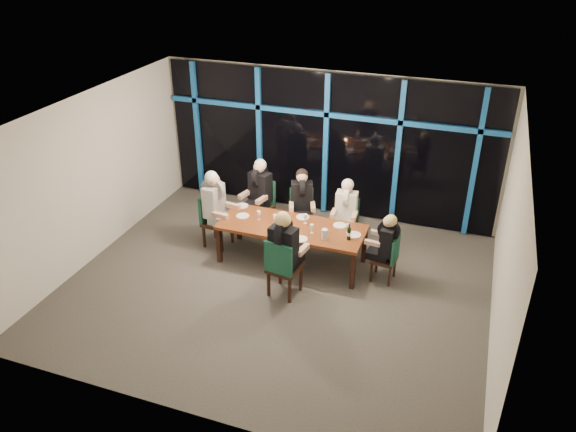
{
  "coord_description": "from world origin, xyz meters",
  "views": [
    {
      "loc": [
        2.84,
        -7.4,
        5.62
      ],
      "look_at": [
        0.0,
        0.6,
        1.05
      ],
      "focal_mm": 35.0,
      "sensor_mm": 36.0,
      "label": 1
    }
  ],
  "objects": [
    {
      "name": "water_pitcher",
      "position": [
        0.68,
        0.55,
        0.85
      ],
      "size": [
        0.12,
        0.1,
        0.19
      ],
      "rotation": [
        0.0,
        0.0,
        -0.2
      ],
      "color": "silver",
      "rests_on": "dining_table"
    },
    {
      "name": "wine_glass_d",
      "position": [
        -0.64,
        0.82,
        0.88
      ],
      "size": [
        0.07,
        0.07,
        0.18
      ],
      "color": "white",
      "rests_on": "dining_table"
    },
    {
      "name": "wine_glass_e",
      "position": [
        0.99,
        0.9,
        0.87
      ],
      "size": [
        0.06,
        0.06,
        0.17
      ],
      "color": "white",
      "rests_on": "dining_table"
    },
    {
      "name": "wine_glass_a",
      "position": [
        -0.32,
        0.79,
        0.88
      ],
      "size": [
        0.07,
        0.07,
        0.17
      ],
      "color": "silver",
      "rests_on": "dining_table"
    },
    {
      "name": "wine_glass_c",
      "position": [
        0.41,
        0.68,
        0.87
      ],
      "size": [
        0.07,
        0.07,
        0.17
      ],
      "color": "silver",
      "rests_on": "dining_table"
    },
    {
      "name": "diner_near_mid",
      "position": [
        0.21,
        -0.15,
        1.02
      ],
      "size": [
        0.57,
        0.7,
        1.04
      ],
      "rotation": [
        0.0,
        0.0,
        2.99
      ],
      "color": "black",
      "rests_on": "ground"
    },
    {
      "name": "plate_far_mid",
      "position": [
        0.09,
        1.16,
        0.76
      ],
      "size": [
        0.24,
        0.24,
        0.01
      ],
      "primitive_type": "cylinder",
      "color": "white",
      "rests_on": "dining_table"
    },
    {
      "name": "chair_far_right",
      "position": [
        0.76,
        1.73,
        0.53
      ],
      "size": [
        0.46,
        0.46,
        0.95
      ],
      "rotation": [
        0.0,
        0.0,
        0.06
      ],
      "color": "black",
      "rests_on": "ground"
    },
    {
      "name": "diner_far_left",
      "position": [
        -1.01,
        1.76,
        0.97
      ],
      "size": [
        0.57,
        0.68,
        0.99
      ],
      "rotation": [
        0.0,
        0.0,
        -0.23
      ],
      "color": "black",
      "rests_on": "ground"
    },
    {
      "name": "tea_light",
      "position": [
        -0.14,
        0.67,
        0.77
      ],
      "size": [
        0.05,
        0.05,
        0.03
      ],
      "primitive_type": "cylinder",
      "color": "#FF9E4C",
      "rests_on": "dining_table"
    },
    {
      "name": "chair_far_left",
      "position": [
        -0.99,
        1.84,
        0.57
      ],
      "size": [
        0.57,
        0.57,
        1.01
      ],
      "rotation": [
        0.0,
        0.0,
        -0.23
      ],
      "color": "black",
      "rests_on": "ground"
    },
    {
      "name": "plate_end_left",
      "position": [
        -0.97,
        0.84,
        0.76
      ],
      "size": [
        0.24,
        0.24,
        0.01
      ],
      "primitive_type": "cylinder",
      "color": "white",
      "rests_on": "dining_table"
    },
    {
      "name": "diner_end_left",
      "position": [
        -1.53,
        0.9,
        0.99
      ],
      "size": [
        0.67,
        0.55,
        1.01
      ],
      "rotation": [
        0.0,
        0.0,
        1.47
      ],
      "color": "black",
      "rests_on": "ground"
    },
    {
      "name": "chair_far_mid",
      "position": [
        -0.14,
        1.77,
        0.55
      ],
      "size": [
        0.58,
        0.58,
        0.98
      ],
      "rotation": [
        0.0,
        0.0,
        0.35
      ],
      "color": "black",
      "rests_on": "ground"
    },
    {
      "name": "chair_end_right",
      "position": [
        1.76,
        0.79,
        0.49
      ],
      "size": [
        0.44,
        0.44,
        0.87
      ],
      "rotation": [
        0.0,
        0.0,
        4.62
      ],
      "color": "black",
      "rests_on": "ground"
    },
    {
      "name": "diner_far_right",
      "position": [
        0.77,
        1.65,
        0.9
      ],
      "size": [
        0.48,
        0.6,
        0.92
      ],
      "rotation": [
        0.0,
        0.0,
        0.06
      ],
      "color": "silver",
      "rests_on": "ground"
    },
    {
      "name": "wine_bottle",
      "position": [
        1.07,
        0.68,
        0.87
      ],
      "size": [
        0.07,
        0.07,
        0.3
      ],
      "rotation": [
        0.0,
        0.0,
        -0.0
      ],
      "color": "black",
      "rests_on": "dining_table"
    },
    {
      "name": "plate_near_mid",
      "position": [
        0.3,
        0.4,
        0.76
      ],
      "size": [
        0.24,
        0.24,
        0.01
      ],
      "primitive_type": "cylinder",
      "color": "white",
      "rests_on": "dining_table"
    },
    {
      "name": "plate_far_right",
      "position": [
        0.8,
        1.09,
        0.76
      ],
      "size": [
        0.24,
        0.24,
        0.01
      ],
      "primitive_type": "cylinder",
      "color": "white",
      "rests_on": "dining_table"
    },
    {
      "name": "room",
      "position": [
        0.0,
        0.0,
        2.02
      ],
      "size": [
        7.04,
        7.0,
        3.02
      ],
      "color": "#524E48",
      "rests_on": "ground"
    },
    {
      "name": "wine_glass_b",
      "position": [
        0.19,
        0.97,
        0.88
      ],
      "size": [
        0.07,
        0.07,
        0.18
      ],
      "color": "silver",
      "rests_on": "dining_table"
    },
    {
      "name": "chair_end_left",
      "position": [
        -1.62,
        0.91,
        0.58
      ],
      "size": [
        0.53,
        0.53,
        1.04
      ],
      "rotation": [
        0.0,
        0.0,
        1.47
      ],
      "color": "black",
      "rests_on": "ground"
    },
    {
      "name": "plate_far_left",
      "position": [
        -1.14,
        1.21,
        0.76
      ],
      "size": [
        0.24,
        0.24,
        0.01
      ],
      "primitive_type": "cylinder",
      "color": "white",
      "rests_on": "dining_table"
    },
    {
      "name": "plate_end_right",
      "position": [
        1.12,
        0.85,
        0.76
      ],
      "size": [
        0.24,
        0.24,
        0.01
      ],
      "primitive_type": "cylinder",
      "color": "white",
      "rests_on": "dining_table"
    },
    {
      "name": "diner_end_right",
      "position": [
        1.68,
        0.8,
        0.84
      ],
      "size": [
        0.56,
        0.46,
        0.85
      ],
      "rotation": [
        0.0,
        0.0,
        4.62
      ],
      "color": "black",
      "rests_on": "ground"
    },
    {
      "name": "diner_far_mid",
      "position": [
        -0.11,
        1.69,
        0.94
      ],
      "size": [
        0.6,
        0.67,
        0.96
      ],
      "rotation": [
        0.0,
        0.0,
        0.35
      ],
      "color": "black",
      "rests_on": "ground"
    },
    {
      "name": "dining_table",
      "position": [
        0.0,
        0.8,
        0.68
      ],
      "size": [
        2.6,
        1.0,
        0.75
      ],
      "color": "brown",
      "rests_on": "ground"
    },
    {
      "name": "window_wall",
      "position": [
        0.01,
        2.93,
        1.55
      ],
      "size": [
        6.86,
        0.43,
        2.94
      ],
      "color": "black",
      "rests_on": "ground"
    },
    {
      "name": "chair_near_mid",
      "position": [
        0.2,
        -0.24,
        0.6
      ],
      "size": [
        0.56,
        0.56,
        1.07
      ],
      "rotation": [
        0.0,
        0.0,
        2.99
      ],
      "color": "black",
      "rests_on": "ground"
    }
  ]
}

